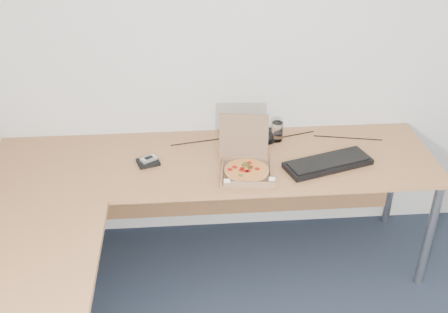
{
  "coord_description": "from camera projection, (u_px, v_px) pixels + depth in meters",
  "views": [
    {
      "loc": [
        -0.65,
        -1.23,
        2.33
      ],
      "look_at": [
        -0.45,
        1.28,
        0.82
      ],
      "focal_mm": 43.98,
      "sensor_mm": 36.0,
      "label": 1
    }
  ],
  "objects": [
    {
      "name": "room_shell",
      "position": [
        406.0,
        247.0,
        1.65
      ],
      "size": [
        3.5,
        3.5,
        2.5
      ],
      "primitive_type": null,
      "color": "beige",
      "rests_on": "ground"
    },
    {
      "name": "desk",
      "position": [
        154.0,
        212.0,
        2.71
      ],
      "size": [
        2.5,
        2.2,
        0.73
      ],
      "color": "#A97041",
      "rests_on": "ground"
    },
    {
      "name": "wallet",
      "position": [
        148.0,
        162.0,
        3.04
      ],
      "size": [
        0.14,
        0.13,
        0.02
      ],
      "primitive_type": "cube",
      "rotation": [
        0.0,
        0.0,
        0.3
      ],
      "color": "black",
      "rests_on": "desk"
    },
    {
      "name": "keyboard",
      "position": [
        328.0,
        163.0,
        3.01
      ],
      "size": [
        0.51,
        0.31,
        0.03
      ],
      "primitive_type": "cube",
      "rotation": [
        0.0,
        0.0,
        0.31
      ],
      "color": "black",
      "rests_on": "desk"
    },
    {
      "name": "drinking_glass",
      "position": [
        277.0,
        132.0,
        3.24
      ],
      "size": [
        0.07,
        0.07,
        0.12
      ],
      "primitive_type": "cylinder",
      "color": "white",
      "rests_on": "desk"
    },
    {
      "name": "dome_speaker",
      "position": [
        267.0,
        135.0,
        3.24
      ],
      "size": [
        0.09,
        0.09,
        0.08
      ],
      "primitive_type": "ellipsoid",
      "color": "black",
      "rests_on": "desk"
    },
    {
      "name": "pizza_box",
      "position": [
        246.0,
        167.0,
        2.95
      ],
      "size": [
        0.27,
        0.31,
        0.27
      ],
      "rotation": [
        0.0,
        0.0,
        -0.13
      ],
      "color": "#876144",
      "rests_on": "desk"
    },
    {
      "name": "phone",
      "position": [
        149.0,
        159.0,
        3.03
      ],
      "size": [
        0.1,
        0.09,
        0.02
      ],
      "primitive_type": "cube",
      "rotation": [
        0.0,
        0.0,
        0.59
      ],
      "color": "#B2B5BA",
      "rests_on": "wallet"
    },
    {
      "name": "mouse",
      "position": [
        270.0,
        132.0,
        3.32
      ],
      "size": [
        0.12,
        0.09,
        0.04
      ],
      "primitive_type": "ellipsoid",
      "rotation": [
        0.0,
        0.0,
        -0.16
      ],
      "color": "black",
      "rests_on": "desk"
    },
    {
      "name": "cable_bundle",
      "position": [
        272.0,
        139.0,
        3.27
      ],
      "size": [
        0.61,
        0.12,
        0.01
      ],
      "primitive_type": null,
      "rotation": [
        0.0,
        0.0,
        0.14
      ],
      "color": "black",
      "rests_on": "desk"
    }
  ]
}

